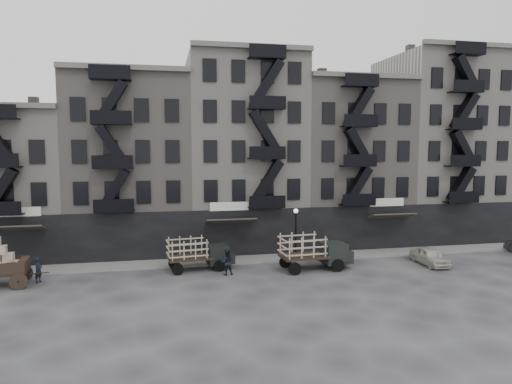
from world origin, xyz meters
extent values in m
plane|color=#38383A|center=(0.00, 0.00, 0.00)|extent=(140.00, 140.00, 0.00)
cube|color=slate|center=(0.00, 3.75, 0.07)|extent=(55.00, 2.50, 0.15)
cube|color=#A8A49B|center=(-20.00, 10.00, 6.00)|extent=(10.00, 10.00, 12.00)
cube|color=#4C4744|center=(-17.50, 10.00, 12.60)|extent=(0.70, 0.70, 1.20)
cube|color=gray|center=(-10.00, 10.00, 7.50)|extent=(10.00, 10.00, 15.00)
cube|color=black|center=(-10.00, 5.05, 2.00)|extent=(10.00, 0.35, 4.00)
cube|color=#595651|center=(-10.00, 4.85, 15.20)|extent=(10.00, 0.50, 0.40)
cube|color=#4C4744|center=(-13.00, 10.00, 15.60)|extent=(0.70, 0.70, 1.20)
cube|color=#4C4744|center=(-7.50, 10.00, 15.60)|extent=(0.70, 0.70, 1.20)
cube|color=#A8A49B|center=(0.00, 10.00, 8.50)|extent=(10.00, 10.00, 17.00)
cube|color=black|center=(0.00, 5.05, 2.00)|extent=(10.00, 0.35, 4.00)
cube|color=#595651|center=(0.00, 4.85, 17.20)|extent=(10.00, 0.50, 0.40)
cube|color=#4C4744|center=(-3.00, 10.00, 17.60)|extent=(0.70, 0.70, 1.20)
cube|color=#4C4744|center=(2.50, 10.00, 17.60)|extent=(0.70, 0.70, 1.20)
cube|color=gray|center=(10.00, 10.00, 7.50)|extent=(10.00, 10.00, 15.00)
cube|color=black|center=(10.00, 5.05, 2.00)|extent=(10.00, 0.35, 4.00)
cube|color=#595651|center=(10.00, 4.85, 15.20)|extent=(10.00, 0.50, 0.40)
cube|color=#4C4744|center=(7.00, 10.00, 15.60)|extent=(0.70, 0.70, 1.20)
cube|color=#4C4744|center=(12.50, 10.00, 15.60)|extent=(0.70, 0.70, 1.20)
cube|color=#A8A49B|center=(20.00, 10.00, 9.00)|extent=(10.00, 10.00, 18.00)
cube|color=black|center=(20.00, 5.05, 2.00)|extent=(10.00, 0.35, 4.00)
cube|color=#595651|center=(20.00, 4.85, 18.20)|extent=(10.00, 0.50, 0.40)
cube|color=#4C4744|center=(17.00, 10.00, 18.60)|extent=(0.70, 0.70, 1.20)
cube|color=#4C4744|center=(22.50, 10.00, 18.60)|extent=(0.70, 0.70, 1.20)
cylinder|color=black|center=(3.00, 2.60, 2.00)|extent=(0.14, 0.14, 4.00)
sphere|color=silver|center=(3.00, 2.60, 4.10)|extent=(0.36, 0.36, 0.36)
imported|color=beige|center=(-18.50, 2.60, 0.92)|extent=(2.38, 1.77, 1.83)
cylinder|color=black|center=(-16.51, -0.86, 0.55)|extent=(1.10, 0.21, 1.10)
cylinder|color=black|center=(-16.71, 1.13, 0.55)|extent=(1.10, 0.21, 1.10)
cube|color=black|center=(-16.41, 0.16, 1.40)|extent=(0.65, 1.64, 0.80)
cube|color=black|center=(-5.48, 1.57, 0.97)|extent=(3.36, 2.23, 0.17)
cube|color=black|center=(-3.36, 1.83, 1.07)|extent=(1.68, 1.84, 1.39)
cube|color=black|center=(-2.53, 1.93, 0.79)|extent=(0.91, 1.47, 0.83)
cylinder|color=black|center=(-3.34, 0.90, 0.42)|extent=(0.85, 0.31, 0.83)
cylinder|color=black|center=(-3.57, 2.74, 0.42)|extent=(0.85, 0.31, 0.83)
cylinder|color=black|center=(-6.37, 0.52, 0.42)|extent=(0.85, 0.31, 0.83)
cylinder|color=black|center=(-6.60, 2.36, 0.42)|extent=(0.85, 0.31, 0.83)
cube|color=black|center=(2.89, -0.05, 1.08)|extent=(3.63, 2.30, 0.18)
cube|color=black|center=(5.24, 0.13, 1.18)|extent=(1.77, 1.96, 1.54)
cube|color=black|center=(6.16, 0.20, 0.87)|extent=(0.93, 1.59, 0.92)
cylinder|color=black|center=(5.22, -0.90, 0.46)|extent=(0.94, 0.29, 0.92)
cylinder|color=black|center=(5.07, 1.14, 0.46)|extent=(0.94, 0.29, 0.92)
cylinder|color=black|center=(1.85, -1.15, 0.46)|extent=(0.94, 0.29, 0.92)
cylinder|color=black|center=(1.69, 0.89, 0.46)|extent=(0.94, 0.29, 0.92)
imported|color=#B9B7A6|center=(13.00, -0.42, 0.67)|extent=(1.61, 3.96, 1.35)
imported|color=black|center=(-15.68, 0.63, 0.86)|extent=(0.65, 0.75, 1.73)
imported|color=black|center=(-2.92, -0.10, 0.93)|extent=(0.91, 0.71, 1.86)
camera|label=1|loc=(-7.26, -31.87, 9.18)|focal=32.00mm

